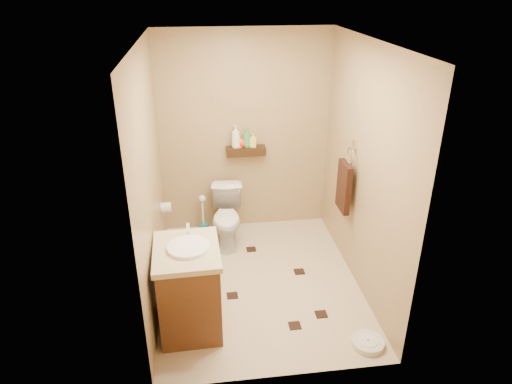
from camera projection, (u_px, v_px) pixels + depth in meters
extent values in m
plane|color=beige|center=(259.00, 282.00, 4.75)|extent=(2.50, 2.50, 0.00)
cube|color=tan|center=(245.00, 134.00, 5.35)|extent=(2.00, 0.04, 2.40)
cube|color=tan|center=(285.00, 248.00, 3.12)|extent=(2.00, 0.04, 2.40)
cube|color=tan|center=(150.00, 182.00, 4.12)|extent=(0.04, 2.50, 2.40)
cube|color=tan|center=(363.00, 171.00, 4.35)|extent=(0.04, 2.50, 2.40)
cube|color=white|center=(260.00, 41.00, 3.72)|extent=(2.00, 2.50, 0.02)
cube|color=#351F0E|center=(246.00, 151.00, 5.36)|extent=(0.46, 0.14, 0.10)
cube|color=black|center=(232.00, 296.00, 4.54)|extent=(0.11, 0.11, 0.01)
cube|color=black|center=(299.00, 272.00, 4.91)|extent=(0.11, 0.11, 0.01)
cube|color=black|center=(295.00, 326.00, 4.15)|extent=(0.11, 0.11, 0.01)
cube|color=black|center=(208.00, 260.00, 5.11)|extent=(0.11, 0.11, 0.01)
cube|color=black|center=(321.00, 314.00, 4.29)|extent=(0.11, 0.11, 0.01)
cube|color=black|center=(251.00, 249.00, 5.31)|extent=(0.11, 0.11, 0.01)
imported|color=white|center=(227.00, 217.00, 5.32)|extent=(0.42, 0.68, 0.66)
cube|color=brown|center=(189.00, 291.00, 4.00)|extent=(0.53, 0.65, 0.77)
cube|color=beige|center=(186.00, 251.00, 3.82)|extent=(0.57, 0.69, 0.05)
cylinder|color=white|center=(188.00, 248.00, 3.81)|extent=(0.36, 0.36, 0.05)
cylinder|color=silver|center=(188.00, 229.00, 3.98)|extent=(0.03, 0.03, 0.12)
cylinder|color=silver|center=(368.00, 343.00, 3.92)|extent=(0.32, 0.32, 0.05)
cylinder|color=white|center=(368.00, 340.00, 3.91)|extent=(0.17, 0.17, 0.01)
cylinder|color=#19675A|center=(204.00, 229.00, 5.62)|extent=(0.12, 0.12, 0.13)
cylinder|color=silver|center=(203.00, 211.00, 5.51)|extent=(0.02, 0.02, 0.37)
sphere|color=silver|center=(202.00, 199.00, 5.44)|extent=(0.09, 0.09, 0.09)
cube|color=silver|center=(355.00, 144.00, 4.50)|extent=(0.03, 0.06, 0.08)
torus|color=silver|center=(351.00, 156.00, 4.55)|extent=(0.02, 0.19, 0.19)
cube|color=black|center=(344.00, 187.00, 4.69)|extent=(0.06, 0.30, 0.52)
cylinder|color=silver|center=(166.00, 208.00, 4.96)|extent=(0.11, 0.11, 0.11)
cylinder|color=silver|center=(162.00, 203.00, 4.93)|extent=(0.04, 0.02, 0.02)
imported|color=white|center=(236.00, 136.00, 5.27)|extent=(0.14, 0.14, 0.27)
imported|color=yellow|center=(240.00, 141.00, 5.30)|extent=(0.08, 0.08, 0.15)
imported|color=red|center=(242.00, 142.00, 5.31)|extent=(0.14, 0.14, 0.13)
imported|color=#35A057|center=(247.00, 138.00, 5.29)|extent=(0.10, 0.10, 0.23)
imported|color=#FDDB54|center=(253.00, 140.00, 5.31)|extent=(0.09, 0.09, 0.16)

